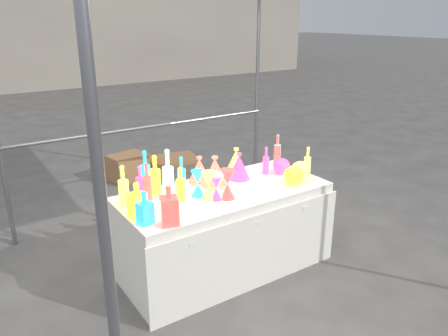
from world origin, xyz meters
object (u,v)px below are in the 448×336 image
decanter_0 (137,200)px  bottle_0 (155,174)px  cardboard_box_closed (128,167)px  lampshade_0 (215,171)px  globe_0 (294,177)px  display_table (225,230)px  hourglass_0 (228,184)px

decanter_0 → bottle_0: bearing=33.3°
cardboard_box_closed → lampshade_0: bearing=-104.5°
globe_0 → lampshade_0: 0.69m
display_table → bottle_0: bearing=152.2°
display_table → lampshade_0: bearing=95.3°
hourglass_0 → lampshade_0: bearing=78.2°
cardboard_box_closed → hourglass_0: bearing=-105.3°
lampshade_0 → bottle_0: bearing=142.5°
bottle_0 → lampshade_0: bottle_0 is taller
display_table → cardboard_box_closed: (0.14, 2.61, -0.20)m
display_table → lampshade_0: 0.53m
bottle_0 → hourglass_0: bearing=-43.6°
display_table → decanter_0: 0.96m
display_table → bottle_0: (-0.51, 0.27, 0.54)m
globe_0 → lampshade_0: (-0.60, 0.34, 0.07)m
decanter_0 → globe_0: decanter_0 is taller
cardboard_box_closed → hourglass_0: 2.86m
cardboard_box_closed → lampshade_0: (-0.15, -2.48, 0.71)m
cardboard_box_closed → bottle_0: bottle_0 is taller
bottle_0 → decanter_0: (-0.30, -0.33, -0.03)m
decanter_0 → globe_0: size_ratio=1.53×
display_table → globe_0: (0.59, -0.21, 0.45)m
cardboard_box_closed → globe_0: 2.93m
decanter_0 → cardboard_box_closed: bearing=56.2°
bottle_0 → hourglass_0: size_ratio=1.36×
cardboard_box_closed → hourglass_0: (-0.21, -2.76, 0.70)m
globe_0 → decanter_0: bearing=174.0°
decanter_0 → display_table: bearing=-9.8°
bottle_0 → globe_0: bottle_0 is taller
bottle_0 → hourglass_0: bottle_0 is taller
bottle_0 → globe_0: 1.20m
cardboard_box_closed → decanter_0: (-0.95, -2.68, 0.71)m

